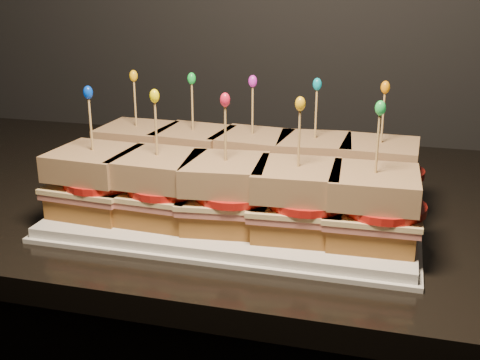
# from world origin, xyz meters

# --- Properties ---
(granite_slab) EXTENTS (2.36, 0.68, 0.03)m
(granite_slab) POSITION_xyz_m (-0.43, 1.67, 0.86)
(granite_slab) COLOR black
(granite_slab) RESTS_ON cabinet
(platter) EXTENTS (0.47, 0.29, 0.02)m
(platter) POSITION_xyz_m (-0.33, 1.56, 0.88)
(platter) COLOR white
(platter) RESTS_ON granite_slab
(platter_rim) EXTENTS (0.48, 0.30, 0.01)m
(platter_rim) POSITION_xyz_m (-0.33, 1.56, 0.88)
(platter_rim) COLOR white
(platter_rim) RESTS_ON granite_slab
(sandwich_0_bread_bot) EXTENTS (0.10, 0.10, 0.03)m
(sandwich_0_bread_bot) POSITION_xyz_m (-0.51, 1.63, 0.91)
(sandwich_0_bread_bot) COLOR #5D3011
(sandwich_0_bread_bot) RESTS_ON platter
(sandwich_0_ham) EXTENTS (0.11, 0.11, 0.01)m
(sandwich_0_ham) POSITION_xyz_m (-0.51, 1.63, 0.92)
(sandwich_0_ham) COLOR #B95E4F
(sandwich_0_ham) RESTS_ON sandwich_0_bread_bot
(sandwich_0_cheese) EXTENTS (0.11, 0.11, 0.01)m
(sandwich_0_cheese) POSITION_xyz_m (-0.51, 1.63, 0.93)
(sandwich_0_cheese) COLOR beige
(sandwich_0_cheese) RESTS_ON sandwich_0_ham
(sandwich_0_tomato) EXTENTS (0.10, 0.10, 0.01)m
(sandwich_0_tomato) POSITION_xyz_m (-0.50, 1.62, 0.94)
(sandwich_0_tomato) COLOR red
(sandwich_0_tomato) RESTS_ON sandwich_0_cheese
(sandwich_0_bread_top) EXTENTS (0.10, 0.10, 0.03)m
(sandwich_0_bread_top) POSITION_xyz_m (-0.51, 1.63, 0.96)
(sandwich_0_bread_top) COLOR brown
(sandwich_0_bread_top) RESTS_ON sandwich_0_tomato
(sandwich_0_pick) EXTENTS (0.00, 0.00, 0.09)m
(sandwich_0_pick) POSITION_xyz_m (-0.51, 1.63, 1.01)
(sandwich_0_pick) COLOR tan
(sandwich_0_pick) RESTS_ON sandwich_0_bread_top
(sandwich_0_frill) EXTENTS (0.01, 0.01, 0.02)m
(sandwich_0_frill) POSITION_xyz_m (-0.51, 1.63, 1.05)
(sandwich_0_frill) COLOR #FAB60E
(sandwich_0_frill) RESTS_ON sandwich_0_pick
(sandwich_1_bread_bot) EXTENTS (0.11, 0.11, 0.03)m
(sandwich_1_bread_bot) POSITION_xyz_m (-0.42, 1.63, 0.91)
(sandwich_1_bread_bot) COLOR #5D3011
(sandwich_1_bread_bot) RESTS_ON platter
(sandwich_1_ham) EXTENTS (0.12, 0.11, 0.01)m
(sandwich_1_ham) POSITION_xyz_m (-0.42, 1.63, 0.92)
(sandwich_1_ham) COLOR #B95E4F
(sandwich_1_ham) RESTS_ON sandwich_1_bread_bot
(sandwich_1_cheese) EXTENTS (0.12, 0.12, 0.01)m
(sandwich_1_cheese) POSITION_xyz_m (-0.42, 1.63, 0.93)
(sandwich_1_cheese) COLOR beige
(sandwich_1_cheese) RESTS_ON sandwich_1_ham
(sandwich_1_tomato) EXTENTS (0.10, 0.10, 0.01)m
(sandwich_1_tomato) POSITION_xyz_m (-0.41, 1.62, 0.94)
(sandwich_1_tomato) COLOR red
(sandwich_1_tomato) RESTS_ON sandwich_1_cheese
(sandwich_1_bread_top) EXTENTS (0.11, 0.11, 0.03)m
(sandwich_1_bread_top) POSITION_xyz_m (-0.42, 1.63, 0.96)
(sandwich_1_bread_top) COLOR brown
(sandwich_1_bread_top) RESTS_ON sandwich_1_tomato
(sandwich_1_pick) EXTENTS (0.00, 0.00, 0.09)m
(sandwich_1_pick) POSITION_xyz_m (-0.42, 1.63, 1.01)
(sandwich_1_pick) COLOR tan
(sandwich_1_pick) RESTS_ON sandwich_1_bread_top
(sandwich_1_frill) EXTENTS (0.01, 0.01, 0.02)m
(sandwich_1_frill) POSITION_xyz_m (-0.42, 1.63, 1.05)
(sandwich_1_frill) COLOR green
(sandwich_1_frill) RESTS_ON sandwich_1_pick
(sandwich_2_bread_bot) EXTENTS (0.11, 0.11, 0.03)m
(sandwich_2_bread_bot) POSITION_xyz_m (-0.33, 1.63, 0.91)
(sandwich_2_bread_bot) COLOR #5D3011
(sandwich_2_bread_bot) RESTS_ON platter
(sandwich_2_ham) EXTENTS (0.12, 0.11, 0.01)m
(sandwich_2_ham) POSITION_xyz_m (-0.33, 1.63, 0.92)
(sandwich_2_ham) COLOR #B95E4F
(sandwich_2_ham) RESTS_ON sandwich_2_bread_bot
(sandwich_2_cheese) EXTENTS (0.12, 0.12, 0.01)m
(sandwich_2_cheese) POSITION_xyz_m (-0.33, 1.63, 0.93)
(sandwich_2_cheese) COLOR beige
(sandwich_2_cheese) RESTS_ON sandwich_2_ham
(sandwich_2_tomato) EXTENTS (0.10, 0.10, 0.01)m
(sandwich_2_tomato) POSITION_xyz_m (-0.32, 1.62, 0.94)
(sandwich_2_tomato) COLOR red
(sandwich_2_tomato) RESTS_ON sandwich_2_cheese
(sandwich_2_bread_top) EXTENTS (0.11, 0.11, 0.03)m
(sandwich_2_bread_top) POSITION_xyz_m (-0.33, 1.63, 0.96)
(sandwich_2_bread_top) COLOR brown
(sandwich_2_bread_top) RESTS_ON sandwich_2_tomato
(sandwich_2_pick) EXTENTS (0.00, 0.00, 0.09)m
(sandwich_2_pick) POSITION_xyz_m (-0.33, 1.63, 1.01)
(sandwich_2_pick) COLOR tan
(sandwich_2_pick) RESTS_ON sandwich_2_bread_top
(sandwich_2_frill) EXTENTS (0.01, 0.01, 0.02)m
(sandwich_2_frill) POSITION_xyz_m (-0.33, 1.63, 1.05)
(sandwich_2_frill) COLOR #D024D3
(sandwich_2_frill) RESTS_ON sandwich_2_pick
(sandwich_3_bread_bot) EXTENTS (0.11, 0.11, 0.03)m
(sandwich_3_bread_bot) POSITION_xyz_m (-0.24, 1.63, 0.91)
(sandwich_3_bread_bot) COLOR #5D3011
(sandwich_3_bread_bot) RESTS_ON platter
(sandwich_3_ham) EXTENTS (0.12, 0.11, 0.01)m
(sandwich_3_ham) POSITION_xyz_m (-0.24, 1.63, 0.92)
(sandwich_3_ham) COLOR #B95E4F
(sandwich_3_ham) RESTS_ON sandwich_3_bread_bot
(sandwich_3_cheese) EXTENTS (0.12, 0.12, 0.01)m
(sandwich_3_cheese) POSITION_xyz_m (-0.24, 1.63, 0.93)
(sandwich_3_cheese) COLOR beige
(sandwich_3_cheese) RESTS_ON sandwich_3_ham
(sandwich_3_tomato) EXTENTS (0.10, 0.10, 0.01)m
(sandwich_3_tomato) POSITION_xyz_m (-0.23, 1.62, 0.94)
(sandwich_3_tomato) COLOR red
(sandwich_3_tomato) RESTS_ON sandwich_3_cheese
(sandwich_3_bread_top) EXTENTS (0.11, 0.11, 0.03)m
(sandwich_3_bread_top) POSITION_xyz_m (-0.24, 1.63, 0.96)
(sandwich_3_bread_top) COLOR brown
(sandwich_3_bread_top) RESTS_ON sandwich_3_tomato
(sandwich_3_pick) EXTENTS (0.00, 0.00, 0.09)m
(sandwich_3_pick) POSITION_xyz_m (-0.24, 1.63, 1.01)
(sandwich_3_pick) COLOR tan
(sandwich_3_pick) RESTS_ON sandwich_3_bread_top
(sandwich_3_frill) EXTENTS (0.01, 0.01, 0.02)m
(sandwich_3_frill) POSITION_xyz_m (-0.24, 1.63, 1.05)
(sandwich_3_frill) COLOR #0B9AB3
(sandwich_3_frill) RESTS_ON sandwich_3_pick
(sandwich_4_bread_bot) EXTENTS (0.10, 0.10, 0.03)m
(sandwich_4_bread_bot) POSITION_xyz_m (-0.16, 1.63, 0.91)
(sandwich_4_bread_bot) COLOR #5D3011
(sandwich_4_bread_bot) RESTS_ON platter
(sandwich_4_ham) EXTENTS (0.11, 0.11, 0.01)m
(sandwich_4_ham) POSITION_xyz_m (-0.16, 1.63, 0.92)
(sandwich_4_ham) COLOR #B95E4F
(sandwich_4_ham) RESTS_ON sandwich_4_bread_bot
(sandwich_4_cheese) EXTENTS (0.11, 0.11, 0.01)m
(sandwich_4_cheese) POSITION_xyz_m (-0.16, 1.63, 0.93)
(sandwich_4_cheese) COLOR beige
(sandwich_4_cheese) RESTS_ON sandwich_4_ham
(sandwich_4_tomato) EXTENTS (0.10, 0.10, 0.01)m
(sandwich_4_tomato) POSITION_xyz_m (-0.14, 1.62, 0.94)
(sandwich_4_tomato) COLOR red
(sandwich_4_tomato) RESTS_ON sandwich_4_cheese
(sandwich_4_bread_top) EXTENTS (0.10, 0.10, 0.03)m
(sandwich_4_bread_top) POSITION_xyz_m (-0.16, 1.63, 0.96)
(sandwich_4_bread_top) COLOR brown
(sandwich_4_bread_top) RESTS_ON sandwich_4_tomato
(sandwich_4_pick) EXTENTS (0.00, 0.00, 0.09)m
(sandwich_4_pick) POSITION_xyz_m (-0.16, 1.63, 1.01)
(sandwich_4_pick) COLOR tan
(sandwich_4_pick) RESTS_ON sandwich_4_bread_top
(sandwich_4_frill) EXTENTS (0.01, 0.01, 0.02)m
(sandwich_4_frill) POSITION_xyz_m (-0.16, 1.63, 1.05)
(sandwich_4_frill) COLOR orange
(sandwich_4_frill) RESTS_ON sandwich_4_pick
(sandwich_5_bread_bot) EXTENTS (0.10, 0.10, 0.03)m
(sandwich_5_bread_bot) POSITION_xyz_m (-0.51, 1.49, 0.91)
(sandwich_5_bread_bot) COLOR #5D3011
(sandwich_5_bread_bot) RESTS_ON platter
(sandwich_5_ham) EXTENTS (0.11, 0.11, 0.01)m
(sandwich_5_ham) POSITION_xyz_m (-0.51, 1.49, 0.92)
(sandwich_5_ham) COLOR #B95E4F
(sandwich_5_ham) RESTS_ON sandwich_5_bread_bot
(sandwich_5_cheese) EXTENTS (0.12, 0.11, 0.01)m
(sandwich_5_cheese) POSITION_xyz_m (-0.51, 1.49, 0.93)
(sandwich_5_cheese) COLOR beige
(sandwich_5_cheese) RESTS_ON sandwich_5_ham
(sandwich_5_tomato) EXTENTS (0.10, 0.10, 0.01)m
(sandwich_5_tomato) POSITION_xyz_m (-0.50, 1.49, 0.94)
(sandwich_5_tomato) COLOR red
(sandwich_5_tomato) RESTS_ON sandwich_5_cheese
(sandwich_5_bread_top) EXTENTS (0.11, 0.11, 0.03)m
(sandwich_5_bread_top) POSITION_xyz_m (-0.51, 1.49, 0.96)
(sandwich_5_bread_top) COLOR brown
(sandwich_5_bread_top) RESTS_ON sandwich_5_tomato
(sandwich_5_pick) EXTENTS (0.00, 0.00, 0.09)m
(sandwich_5_pick) POSITION_xyz_m (-0.51, 1.49, 1.01)
(sandwich_5_pick) COLOR tan
(sandwich_5_pick) RESTS_ON sandwich_5_bread_top
(sandwich_5_frill) EXTENTS (0.01, 0.01, 0.02)m
(sandwich_5_frill) POSITION_xyz_m (-0.51, 1.49, 1.05)
(sandwich_5_frill) COLOR #0638CD
(sandwich_5_frill) RESTS_ON sandwich_5_pick
(sandwich_6_bread_bot) EXTENTS (0.10, 0.10, 0.03)m
(sandwich_6_bread_bot) POSITION_xyz_m (-0.42, 1.49, 0.91)
(sandwich_6_bread_bot) COLOR #5D3011
(sandwich_6_bread_bot) RESTS_ON platter
(sandwich_6_ham) EXTENTS (0.11, 0.11, 0.01)m
(sandwich_6_ham) POSITION_xyz_m (-0.42, 1.49, 0.92)
(sandwich_6_ham) COLOR #B95E4F
(sandwich_6_ham) RESTS_ON sandwich_6_bread_bot
(sandwich_6_cheese) EXTENTS (0.11, 0.11, 0.01)m
(sandwich_6_cheese) POSITION_xyz_m (-0.42, 1.49, 0.93)
(sandwich_6_cheese) COLOR beige
(sandwich_6_cheese) RESTS_ON sandwich_6_ham
(sandwich_6_tomato) EXTENTS (0.10, 0.10, 0.01)m
(sandwich_6_tomato) POSITION_xyz_m (-0.41, 1.49, 0.94)
(sandwich_6_tomato) COLOR red
(sandwich_6_tomato) RESTS_ON sandwich_6_cheese
(sandwich_6_bread_top) EXTENTS (0.10, 0.10, 0.03)m
(sandwich_6_bread_top) POSITION_xyz_m (-0.42, 1.49, 0.96)
(sandwich_6_bread_top) COLOR brown
(sandwich_6_bread_top) RESTS_ON sandwich_6_tomato
(sandwich_6_pick) EXTENTS (0.00, 0.00, 0.09)m
(sandwich_6_pick) POSITION_xyz_m (-0.42, 1.49, 1.01)
(sandwich_6_pick) COLOR tan
(sandwich_6_pick) RESTS_ON sandwich_6_bread_top
(sandwich_6_frill) EXTENTS (0.01, 0.01, 0.02)m
(sandwich_6_frill) POSITION_xyz_m (-0.42, 1.49, 1.05)
(sandwich_6_frill) COLOR #FEEA05
(sandwich_6_frill) RESTS_ON sandwich_6_pick
(sandwich_7_bread_bot) EXTENTS (0.11, 0.11, 0.03)m
(sandwich_7_bread_bot) POSITION_xyz_m (-0.33, 1.49, 0.91)
(sandwich_7_bread_bot) COLOR #5D3011
(sandwich_7_bread_bot) RESTS_ON platter
(sandwich_7_ham) EXTENTS (0.12, 0.12, 0.01)m
(sandwich_7_ham) POSITION_xyz_m (-0.33, 1.49, 0.92)
(sandwich_7_ham) COLOR #B95E4F
(sandwich_7_ham) RESTS_ON sandwich_7_bread_bot
(sandwich_7_cheese) EXTENTS (0.12, 0.12, 0.01)m
(sandwich_7_cheese) POSITION_xyz_m (-0.33, 1.49, 0.93)
(sandwich_7_cheese) COLOR beige
(sandwich_7_cheese) RESTS_ON sandwich_7_ham
(sandwich_7_tomato) EXTENTS (0.10, 0.10, 0.01)m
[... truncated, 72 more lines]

